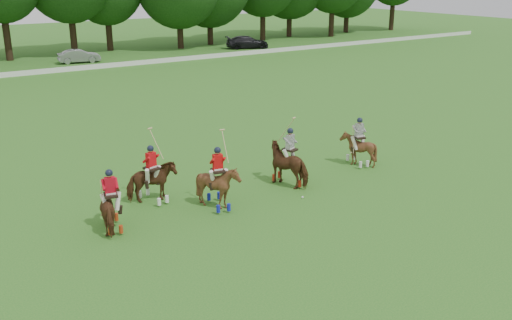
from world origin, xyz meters
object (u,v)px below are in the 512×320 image
car_right (247,42)px  polo_red_b (152,182)px  polo_ball (303,197)px  polo_red_c (218,186)px  polo_stripe_b (358,148)px  polo_red_a (112,208)px  car_mid (79,56)px  polo_stripe_a (290,164)px

car_right → polo_red_b: (-28.21, -36.90, 0.12)m
car_right → polo_ball: bearing=170.7°
polo_red_c → polo_stripe_b: (7.93, 0.76, -0.07)m
polo_red_a → polo_red_c: 4.08m
polo_red_a → polo_red_b: bearing=35.3°
car_mid → polo_stripe_a: size_ratio=1.33×
polo_red_a → polo_stripe_a: size_ratio=0.74×
polo_red_a → car_right: bearing=51.7°
car_right → polo_red_a: 49.03m
polo_red_a → polo_red_c: bearing=-4.8°
polo_red_b → polo_stripe_a: 5.80m
car_mid → polo_ball: size_ratio=44.47×
car_right → polo_stripe_a: size_ratio=1.64×
polo_stripe_b → polo_ball: 5.09m
polo_red_c → polo_stripe_b: bearing=5.5°
polo_stripe_a → polo_ball: bearing=-108.4°
polo_red_b → polo_ball: (5.11, -2.97, -0.79)m
car_right → polo_stripe_a: polo_stripe_a is taller
polo_ball → polo_red_c: bearing=161.8°
polo_stripe_b → polo_stripe_a: bearing=-176.7°
car_right → polo_stripe_a: bearing=170.3°
polo_stripe_a → polo_red_b: bearing=166.2°
polo_stripe_b → car_right: bearing=64.2°
car_mid → polo_red_c: polo_red_c is taller
polo_stripe_b → polo_ball: polo_stripe_b is taller
polo_stripe_b → polo_ball: (-4.68, -1.83, -0.77)m
polo_red_b → polo_red_c: polo_red_c is taller
car_mid → polo_red_a: bearing=172.9°
polo_stripe_a → polo_ball: 1.88m
polo_red_b → polo_stripe_a: size_ratio=0.95×
polo_red_a → polo_ball: polo_red_a is taller
polo_red_a → polo_stripe_a: polo_stripe_a is taller
car_mid → car_right: (19.66, 0.00, 0.06)m
polo_red_b → polo_stripe_b: 9.86m
polo_red_a → polo_ball: bearing=-10.9°
polo_stripe_a → polo_ball: (-0.53, -1.59, -0.86)m
polo_red_b → polo_ball: size_ratio=31.73×
polo_red_a → polo_red_b: size_ratio=0.78×
car_mid → polo_stripe_b: polo_stripe_b is taller
polo_stripe_a → polo_stripe_b: size_ratio=1.32×
car_mid → polo_ball: (-3.44, -39.87, -0.61)m
car_mid → car_right: car_right is taller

